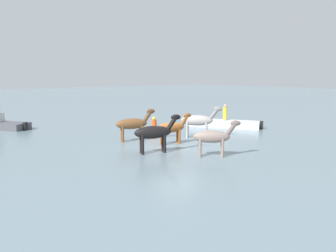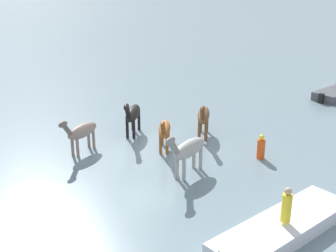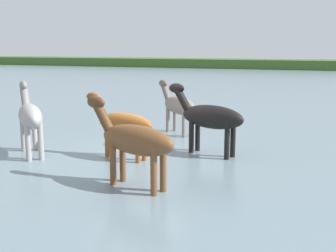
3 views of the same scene
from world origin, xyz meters
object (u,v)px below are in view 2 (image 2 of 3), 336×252
(horse_rear_stallion, at_px, (132,114))
(boat_dinghy_port, at_px, (282,230))
(horse_chestnut_trailing, at_px, (188,149))
(person_spotter_bow, at_px, (287,206))
(horse_dun_straggler, at_px, (164,130))
(horse_pinto_flank, at_px, (81,131))
(buoy_channel_marker, at_px, (261,148))
(horse_mid_herd, at_px, (203,116))

(horse_rear_stallion, height_order, boat_dinghy_port, horse_rear_stallion)
(horse_chestnut_trailing, height_order, person_spotter_bow, horse_chestnut_trailing)
(horse_rear_stallion, distance_m, horse_dun_straggler, 2.52)
(horse_rear_stallion, xyz_separation_m, horse_pinto_flank, (-1.77, 2.55, -0.08))
(buoy_channel_marker, bearing_deg, boat_dinghy_port, 165.08)
(horse_pinto_flank, bearing_deg, buoy_channel_marker, 116.05)
(horse_dun_straggler, xyz_separation_m, boat_dinghy_port, (-7.55, -2.52, -0.81))
(horse_mid_herd, height_order, buoy_channel_marker, horse_mid_herd)
(horse_rear_stallion, bearing_deg, boat_dinghy_port, 40.40)
(horse_rear_stallion, bearing_deg, horse_dun_straggler, 48.61)
(boat_dinghy_port, bearing_deg, buoy_channel_marker, 45.66)
(horse_chestnut_trailing, xyz_separation_m, horse_dun_straggler, (2.72, 0.49, -0.15))
(horse_pinto_flank, xyz_separation_m, horse_dun_straggler, (-0.42, -3.78, -0.03))
(horse_chestnut_trailing, bearing_deg, horse_pinto_flank, -79.60)
(horse_mid_herd, distance_m, horse_pinto_flank, 6.06)
(horse_mid_herd, relative_size, horse_chestnut_trailing, 1.14)
(horse_rear_stallion, distance_m, person_spotter_bow, 10.56)
(horse_mid_herd, height_order, horse_dun_straggler, horse_mid_herd)
(horse_pinto_flank, bearing_deg, boat_dinghy_port, 79.74)
(horse_pinto_flank, bearing_deg, horse_rear_stallion, 166.10)
(boat_dinghy_port, relative_size, person_spotter_bow, 4.84)
(horse_pinto_flank, bearing_deg, horse_mid_herd, 139.77)
(horse_mid_herd, xyz_separation_m, boat_dinghy_port, (-8.85, -0.32, -0.91))
(horse_rear_stallion, relative_size, horse_chestnut_trailing, 1.16)
(horse_dun_straggler, distance_m, boat_dinghy_port, 8.00)
(horse_chestnut_trailing, bearing_deg, horse_rear_stallion, -113.99)
(horse_rear_stallion, height_order, horse_mid_herd, horse_rear_stallion)
(boat_dinghy_port, relative_size, buoy_channel_marker, 5.05)
(horse_chestnut_trailing, relative_size, horse_dun_straggler, 0.95)
(horse_pinto_flank, xyz_separation_m, person_spotter_bow, (-8.10, -6.31, 0.14))
(horse_pinto_flank, relative_size, person_spotter_bow, 1.72)
(horse_mid_herd, xyz_separation_m, horse_pinto_flank, (-0.88, 5.99, -0.07))
(horse_mid_herd, xyz_separation_m, horse_chestnut_trailing, (-4.02, 1.72, 0.05))
(boat_dinghy_port, bearing_deg, horse_pinto_flank, 98.94)
(boat_dinghy_port, height_order, person_spotter_bow, person_spotter_bow)
(horse_pinto_flank, bearing_deg, horse_chestnut_trailing, 95.08)
(boat_dinghy_port, bearing_deg, horse_chestnut_trailing, 83.40)
(horse_mid_herd, bearing_deg, horse_chestnut_trailing, -5.15)
(horse_rear_stallion, distance_m, horse_chestnut_trailing, 5.20)
(horse_rear_stallion, height_order, person_spotter_bow, horse_rear_stallion)
(horse_pinto_flank, xyz_separation_m, horse_chestnut_trailing, (-3.14, -4.27, 0.12))
(buoy_channel_marker, bearing_deg, horse_rear_stallion, 53.50)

